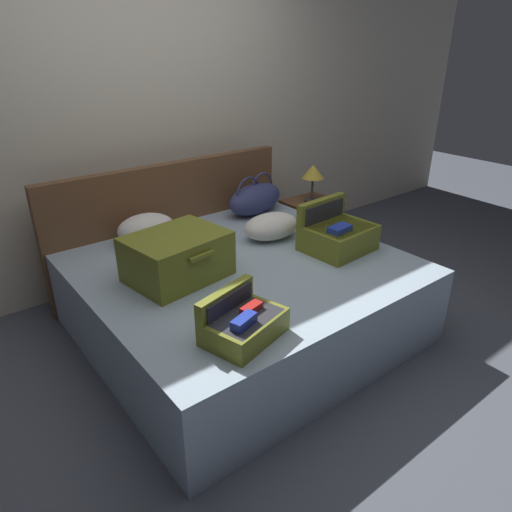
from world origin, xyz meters
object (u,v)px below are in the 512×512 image
(hard_case_large, at_px, (177,256))
(duffel_bag, at_px, (255,198))
(hard_case_medium, at_px, (337,235))
(hard_case_small, at_px, (243,323))
(table_lamp, at_px, (313,173))
(pillow_near_headboard, at_px, (271,226))
(bed, at_px, (243,297))
(pillow_center_head, at_px, (146,229))
(nightstand, at_px, (310,227))

(hard_case_large, xyz_separation_m, duffel_bag, (1.06, 0.61, -0.01))
(hard_case_medium, height_order, hard_case_small, hard_case_medium)
(hard_case_medium, xyz_separation_m, table_lamp, (0.62, 0.87, 0.13))
(pillow_near_headboard, bearing_deg, hard_case_small, -136.10)
(bed, height_order, pillow_center_head, pillow_center_head)
(hard_case_medium, distance_m, table_lamp, 1.08)
(hard_case_medium, height_order, nightstand, hard_case_medium)
(bed, bearing_deg, hard_case_small, -126.59)
(pillow_center_head, xyz_separation_m, table_lamp, (1.57, -0.04, 0.14))
(hard_case_small, bearing_deg, hard_case_large, 69.78)
(bed, xyz_separation_m, hard_case_medium, (0.63, -0.22, 0.36))
(hard_case_large, relative_size, nightstand, 1.23)
(bed, bearing_deg, table_lamp, 27.54)
(bed, distance_m, duffel_bag, 1.02)
(pillow_near_headboard, distance_m, pillow_center_head, 0.88)
(duffel_bag, bearing_deg, bed, -132.74)
(hard_case_medium, height_order, pillow_near_headboard, hard_case_medium)
(hard_case_medium, xyz_separation_m, duffel_bag, (0.01, 0.91, 0.02))
(hard_case_large, distance_m, hard_case_small, 0.74)
(pillow_near_headboard, bearing_deg, nightstand, 28.02)
(hard_case_large, distance_m, nightstand, 1.80)
(hard_case_large, relative_size, duffel_bag, 1.04)
(hard_case_large, xyz_separation_m, hard_case_medium, (1.05, -0.31, -0.03))
(hard_case_small, distance_m, nightstand, 2.19)
(hard_case_small, bearing_deg, duffel_bag, 34.84)
(bed, distance_m, table_lamp, 1.49)
(duffel_bag, relative_size, pillow_near_headboard, 1.41)
(bed, distance_m, hard_case_small, 0.88)
(bed, bearing_deg, pillow_center_head, 115.25)
(pillow_center_head, bearing_deg, hard_case_large, -98.84)
(pillow_near_headboard, height_order, pillow_center_head, pillow_center_head)
(bed, height_order, duffel_bag, duffel_bag)
(bed, height_order, pillow_near_headboard, pillow_near_headboard)
(pillow_near_headboard, height_order, nightstand, pillow_near_headboard)
(hard_case_small, height_order, table_lamp, table_lamp)
(hard_case_small, bearing_deg, pillow_center_head, 68.02)
(hard_case_small, distance_m, table_lamp, 2.17)
(hard_case_small, relative_size, table_lamp, 1.34)
(hard_case_small, height_order, nightstand, hard_case_small)
(nightstand, height_order, table_lamp, table_lamp)
(pillow_near_headboard, bearing_deg, pillow_center_head, 146.03)
(hard_case_large, distance_m, pillow_near_headboard, 0.83)
(duffel_bag, bearing_deg, nightstand, -4.10)
(pillow_center_head, bearing_deg, hard_case_small, -96.72)
(hard_case_large, height_order, pillow_center_head, hard_case_large)
(pillow_near_headboard, xyz_separation_m, table_lamp, (0.84, 0.45, 0.15))
(duffel_bag, xyz_separation_m, nightstand, (0.61, -0.04, -0.38))
(hard_case_large, height_order, hard_case_small, hard_case_large)
(pillow_center_head, bearing_deg, bed, -64.75)
(hard_case_small, height_order, pillow_near_headboard, hard_case_small)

